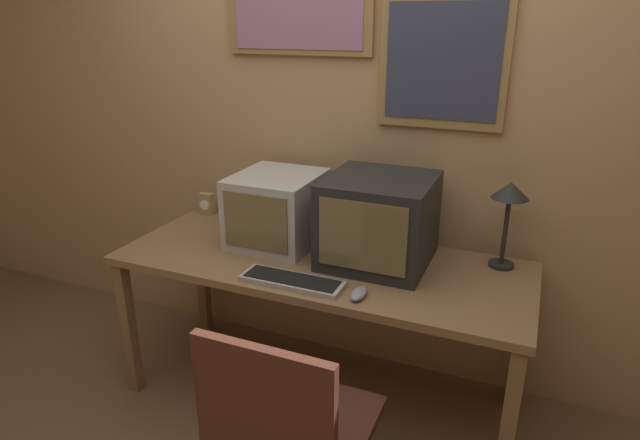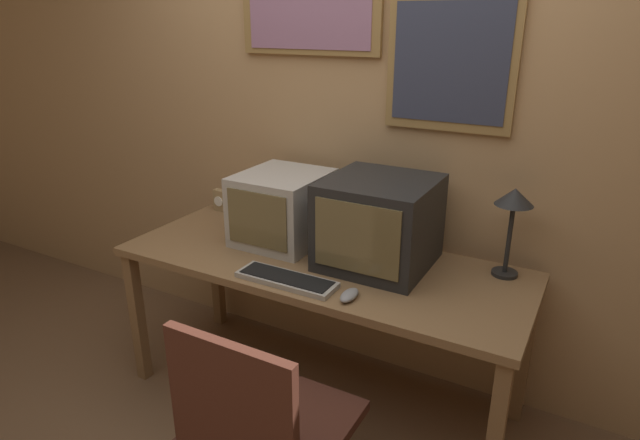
% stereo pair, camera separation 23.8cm
% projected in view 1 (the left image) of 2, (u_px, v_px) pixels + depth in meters
% --- Properties ---
extents(wall_back, '(8.00, 0.08, 2.60)m').
position_uv_depth(wall_back, '(355.00, 123.00, 2.64)').
color(wall_back, tan).
rests_on(wall_back, ground_plane).
extents(desk, '(1.89, 0.73, 0.76)m').
position_uv_depth(desk, '(320.00, 275.00, 2.48)').
color(desk, olive).
rests_on(desk, ground_plane).
extents(monitor_left, '(0.39, 0.44, 0.34)m').
position_uv_depth(monitor_left, '(277.00, 209.00, 2.59)').
color(monitor_left, '#B7B2A8').
rests_on(monitor_left, desk).
extents(monitor_right, '(0.46, 0.47, 0.39)m').
position_uv_depth(monitor_right, '(379.00, 220.00, 2.38)').
color(monitor_right, black).
rests_on(monitor_right, desk).
extents(keyboard_main, '(0.44, 0.14, 0.03)m').
position_uv_depth(keyboard_main, '(292.00, 281.00, 2.23)').
color(keyboard_main, '#A8A399').
rests_on(keyboard_main, desk).
extents(mouse_near_keyboard, '(0.06, 0.12, 0.03)m').
position_uv_depth(mouse_near_keyboard, '(359.00, 293.00, 2.12)').
color(mouse_near_keyboard, gray).
rests_on(mouse_near_keyboard, desk).
extents(desk_clock, '(0.08, 0.05, 0.12)m').
position_uv_depth(desk_clock, '(207.00, 204.00, 3.00)').
color(desk_clock, '#A38456').
rests_on(desk_clock, desk).
extents(desk_lamp, '(0.16, 0.16, 0.39)m').
position_uv_depth(desk_lamp, '(509.00, 200.00, 2.28)').
color(desk_lamp, black).
rests_on(desk_lamp, desk).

